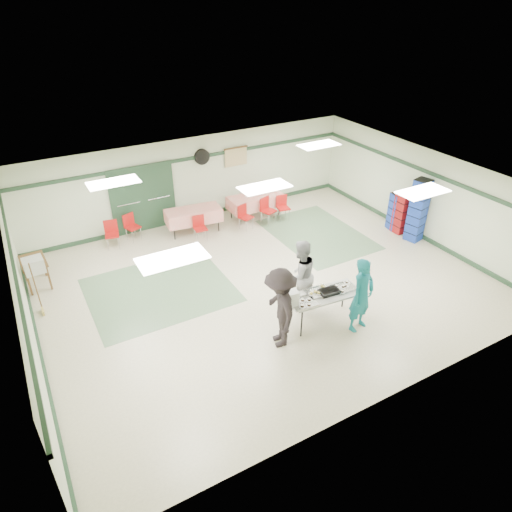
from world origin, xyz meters
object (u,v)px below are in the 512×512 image
dining_table_b (194,215)px  chair_d (199,226)px  volunteer_grey (300,275)px  printer_table (34,264)px  broom (36,287)px  chair_a (267,208)px  dining_table_a (255,201)px  crate_stack_red (402,213)px  chair_b (244,214)px  serving_table (325,296)px  volunteer_teal (362,295)px  chair_loose_b (111,231)px  chair_loose_a (131,224)px  crate_stack_blue_b (396,211)px  chair_c (282,205)px  crate_stack_blue_a (418,211)px  office_printer (34,265)px  volunteer_dark (280,308)px

dining_table_b → chair_d: size_ratio=2.28×
volunteer_grey → printer_table: size_ratio=1.88×
broom → chair_a: bearing=18.8°
dining_table_a → crate_stack_red: (3.41, -3.18, 0.09)m
chair_a → chair_b: (-0.82, -0.01, -0.04)m
serving_table → chair_a: bearing=79.1°
volunteer_teal → crate_stack_red: 5.16m
dining_table_a → printer_table: dining_table_a is taller
serving_table → chair_loose_b: 6.76m
chair_d → chair_loose_a: 2.08m
dining_table_b → crate_stack_blue_b: 6.33m
chair_c → chair_loose_b: (-5.38, 0.85, 0.01)m
chair_c → printer_table: chair_c is taller
chair_a → crate_stack_blue_a: (3.31, -3.19, 0.44)m
chair_loose_a → broom: bearing=-159.8°
chair_b → volunteer_teal: bearing=-108.6°
chair_loose_a → broom: 3.88m
dining_table_b → chair_d: bearing=-88.7°
chair_loose_b → serving_table: bearing=-48.4°
office_printer → broom: size_ratio=0.33×
chair_a → chair_d: 2.35m
dining_table_a → chair_b: 0.93m
serving_table → printer_table: bearing=144.3°
chair_c → crate_stack_red: 3.76m
serving_table → chair_a: 5.23m
chair_a → chair_loose_a: size_ratio=1.06×
chair_d → crate_stack_blue_b: crate_stack_blue_b is taller
dining_table_a → chair_b: size_ratio=2.26×
dining_table_b → broom: bearing=-150.2°
chair_c → office_printer: bearing=-164.5°
chair_c → crate_stack_red: size_ratio=0.62×
serving_table → chair_b: chair_b is taller
dining_table_a → dining_table_b: size_ratio=1.02×
volunteer_grey → crate_stack_blue_b: (4.92, 1.91, -0.28)m
volunteer_teal → chair_a: 5.68m
crate_stack_blue_a → crate_stack_blue_b: size_ratio=1.61×
chair_a → chair_b: chair_a is taller
dining_table_b → crate_stack_blue_b: size_ratio=1.47×
crate_stack_red → broom: (-10.38, 1.11, 0.07)m
chair_d → printer_table: size_ratio=0.82×
dining_table_b → broom: (-4.77, -2.07, 0.16)m
volunteer_dark → chair_loose_a: bearing=-150.8°
volunteer_teal → chair_a: (0.88, 5.60, -0.36)m
chair_d → printer_table: (-4.63, -0.23, 0.17)m
chair_b → chair_d: size_ratio=1.03×
volunteer_teal → volunteer_grey: bearing=105.0°
crate_stack_blue_a → crate_stack_red: bearing=90.0°
volunteer_grey → dining_table_b: (-0.69, 4.83, -0.32)m
chair_c → crate_stack_blue_a: (2.71, -3.19, 0.48)m
serving_table → chair_d: size_ratio=2.21×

